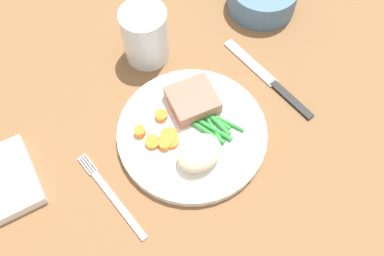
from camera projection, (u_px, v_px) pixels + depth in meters
The scene contains 9 objects.
dining_table at pixel (194, 127), 69.72cm from camera, with size 120.00×90.00×2.00cm.
dinner_plate at pixel (192, 133), 67.11cm from camera, with size 23.61×23.61×1.60cm, color white.
meat_portion at pixel (193, 100), 67.57cm from camera, with size 7.26×6.84×2.58cm, color #A86B56.
mashed_potatoes at pixel (199, 153), 62.61cm from camera, with size 7.08×5.55×3.68cm, color beige.
carrot_slices at pixel (162, 136), 65.47cm from camera, with size 6.25×6.70×1.29cm.
green_beans at pixel (214, 124), 66.57cm from camera, with size 5.58×8.58×0.84cm.
fork at pixel (112, 196), 62.86cm from camera, with size 1.44×16.60×0.40cm.
knife at pixel (269, 80), 72.62cm from camera, with size 1.70×20.50×0.64cm.
water_glass at pixel (146, 38), 71.72cm from camera, with size 7.84×7.84×10.09cm.
Camera 1 is at (-21.23, -25.25, 62.43)cm, focal length 39.73 mm.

